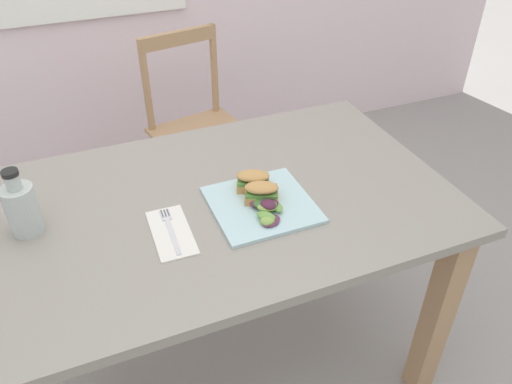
# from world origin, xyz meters

# --- Properties ---
(ground_plane) EXTENTS (9.40, 9.40, 0.00)m
(ground_plane) POSITION_xyz_m (0.00, 0.00, 0.00)
(ground_plane) COLOR gray
(dining_table) EXTENTS (1.25, 0.81, 0.74)m
(dining_table) POSITION_xyz_m (0.01, 0.11, 0.61)
(dining_table) COLOR gray
(dining_table) RESTS_ON ground
(chair_wooden_far) EXTENTS (0.47, 0.47, 0.87)m
(chair_wooden_far) POSITION_xyz_m (0.19, 1.00, 0.45)
(chair_wooden_far) COLOR tan
(chair_wooden_far) RESTS_ON ground
(plate_lunch) EXTENTS (0.27, 0.27, 0.01)m
(plate_lunch) POSITION_xyz_m (0.08, 0.03, 0.74)
(plate_lunch) COLOR silver
(plate_lunch) RESTS_ON dining_table
(sandwich_half_front) EXTENTS (0.11, 0.09, 0.06)m
(sandwich_half_front) POSITION_xyz_m (0.09, 0.04, 0.78)
(sandwich_half_front) COLOR tan
(sandwich_half_front) RESTS_ON plate_lunch
(sandwich_half_back) EXTENTS (0.11, 0.09, 0.06)m
(sandwich_half_back) POSITION_xyz_m (0.09, 0.10, 0.78)
(sandwich_half_back) COLOR tan
(sandwich_half_back) RESTS_ON plate_lunch
(salad_mixed_greens) EXTENTS (0.09, 0.14, 0.03)m
(salad_mixed_greens) POSITION_xyz_m (0.08, -0.01, 0.76)
(salad_mixed_greens) COLOR #6B9E47
(salad_mixed_greens) RESTS_ON plate_lunch
(napkin_folded) EXTENTS (0.10, 0.21, 0.00)m
(napkin_folded) POSITION_xyz_m (-0.17, 0.01, 0.74)
(napkin_folded) COLOR silver
(napkin_folded) RESTS_ON dining_table
(fork_on_napkin) EXTENTS (0.03, 0.19, 0.00)m
(fork_on_napkin) POSITION_xyz_m (-0.17, 0.03, 0.75)
(fork_on_napkin) COLOR silver
(fork_on_napkin) RESTS_ON napkin_folded
(bottle_cold_brew) EXTENTS (0.08, 0.08, 0.18)m
(bottle_cold_brew) POSITION_xyz_m (-0.51, 0.16, 0.80)
(bottle_cold_brew) COLOR #472819
(bottle_cold_brew) RESTS_ON dining_table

